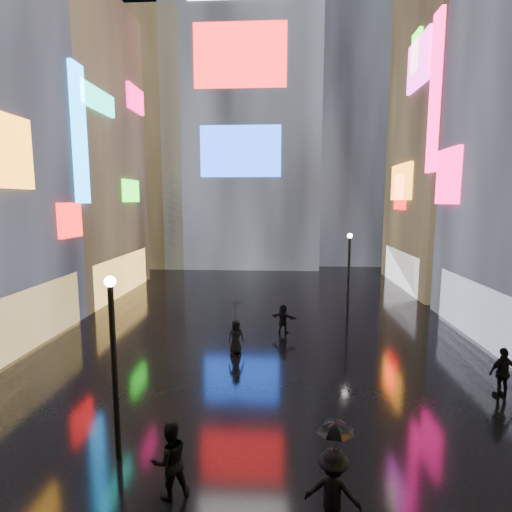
{
  "coord_description": "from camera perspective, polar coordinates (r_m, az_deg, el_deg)",
  "views": [
    {
      "loc": [
        0.91,
        -3.48,
        7.16
      ],
      "look_at": [
        0.0,
        12.0,
        5.0
      ],
      "focal_mm": 28.0,
      "sensor_mm": 36.0,
      "label": 1
    }
  ],
  "objects": [
    {
      "name": "umbrella_1",
      "position": [
        9.35,
        11.14,
        -23.89
      ],
      "size": [
        0.91,
        0.91,
        0.69
      ],
      "primitive_type": "imported",
      "rotation": [
        0.0,
        0.0,
        2.97
      ],
      "color": "black",
      "rests_on": "pedestrian_2"
    },
    {
      "name": "pedestrian_3",
      "position": [
        17.67,
        31.8,
        -13.95
      ],
      "size": [
        1.16,
        0.68,
        1.86
      ],
      "primitive_type": "imported",
      "rotation": [
        0.0,
        0.0,
        3.36
      ],
      "color": "black",
      "rests_on": "ground"
    },
    {
      "name": "pedestrian_5",
      "position": [
        22.02,
        3.9,
        -8.92
      ],
      "size": [
        1.52,
        0.99,
        1.57
      ],
      "primitive_type": "imported",
      "rotation": [
        0.0,
        0.0,
        2.74
      ],
      "color": "black",
      "rests_on": "ground"
    },
    {
      "name": "pedestrian_1",
      "position": [
        11.02,
        -12.18,
        -26.62
      ],
      "size": [
        1.15,
        1.08,
        1.88
      ],
      "primitive_type": "imported",
      "rotation": [
        0.0,
        0.0,
        3.67
      ],
      "color": "black",
      "rests_on": "ground"
    },
    {
      "name": "tower_flank_right",
      "position": [
        51.09,
        13.12,
        18.83
      ],
      "size": [
        12.0,
        12.0,
        34.0
      ],
      "primitive_type": "cube",
      "color": "black",
      "rests_on": "ground"
    },
    {
      "name": "umbrella_2",
      "position": [
        18.8,
        -2.93,
        -7.83
      ],
      "size": [
        1.46,
        1.47,
        0.95
      ],
      "primitive_type": "imported",
      "rotation": [
        0.0,
        0.0,
        2.47
      ],
      "color": "black",
      "rests_on": "pedestrian_4"
    },
    {
      "name": "ground",
      "position": [
        24.56,
        1.11,
        -9.02
      ],
      "size": [
        140.0,
        140.0,
        0.0
      ],
      "primitive_type": "plane",
      "color": "black",
      "rests_on": "ground"
    },
    {
      "name": "lamp_near",
      "position": [
        11.76,
        -19.65,
        -13.55
      ],
      "size": [
        0.3,
        0.3,
        5.2
      ],
      "color": "black",
      "rests_on": "ground"
    },
    {
      "name": "tower_flank_left",
      "position": [
        48.22,
        -15.18,
        14.62
      ],
      "size": [
        10.0,
        10.0,
        26.0
      ],
      "primitive_type": "cube",
      "color": "black",
      "rests_on": "ground"
    },
    {
      "name": "building_right_far",
      "position": [
        37.34,
        28.52,
        17.52
      ],
      "size": [
        10.28,
        12.0,
        28.0
      ],
      "color": "black",
      "rests_on": "ground"
    },
    {
      "name": "pedestrian_4",
      "position": [
        19.19,
        -2.9,
        -11.47
      ],
      "size": [
        0.92,
        0.79,
        1.58
      ],
      "primitive_type": "imported",
      "rotation": [
        0.0,
        0.0,
        0.46
      ],
      "color": "black",
      "rests_on": "ground"
    },
    {
      "name": "pedestrian_2",
      "position": [
        10.09,
        10.91,
        -30.18
      ],
      "size": [
        1.36,
        0.97,
        1.9
      ],
      "primitive_type": "imported",
      "rotation": [
        0.0,
        0.0,
        2.91
      ],
      "color": "black",
      "rests_on": "ground"
    },
    {
      "name": "tower_main",
      "position": [
        49.59,
        -1.42,
        24.14
      ],
      "size": [
        16.0,
        14.2,
        42.0
      ],
      "color": "black",
      "rests_on": "ground"
    },
    {
      "name": "lamp_far",
      "position": [
        25.05,
        13.11,
        -1.97
      ],
      "size": [
        0.3,
        0.3,
        5.2
      ],
      "color": "black",
      "rests_on": "ground"
    },
    {
      "name": "building_left_far",
      "position": [
        34.19,
        -27.08,
        13.5
      ],
      "size": [
        10.28,
        12.0,
        22.0
      ],
      "color": "black",
      "rests_on": "ground"
    }
  ]
}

